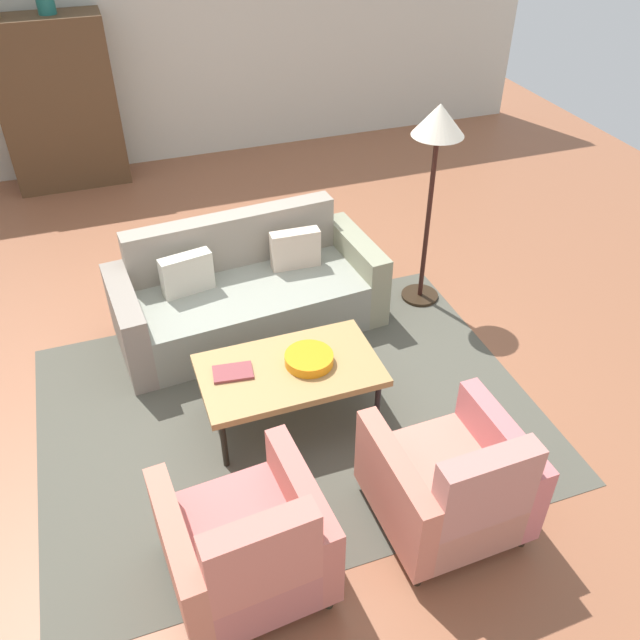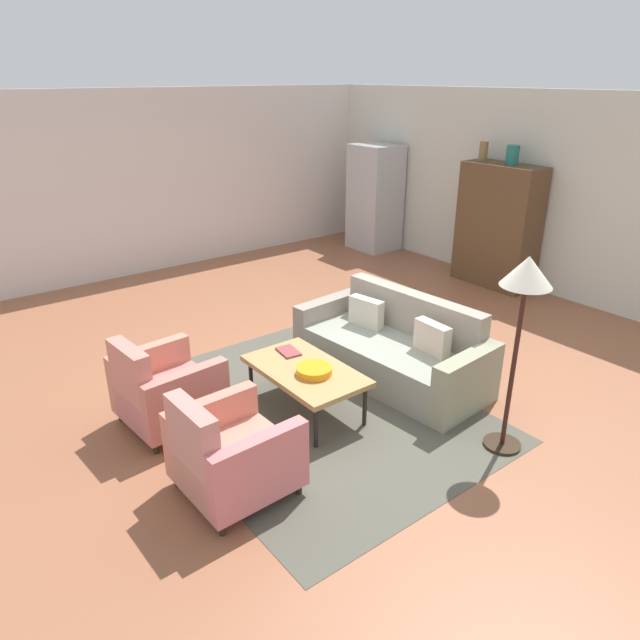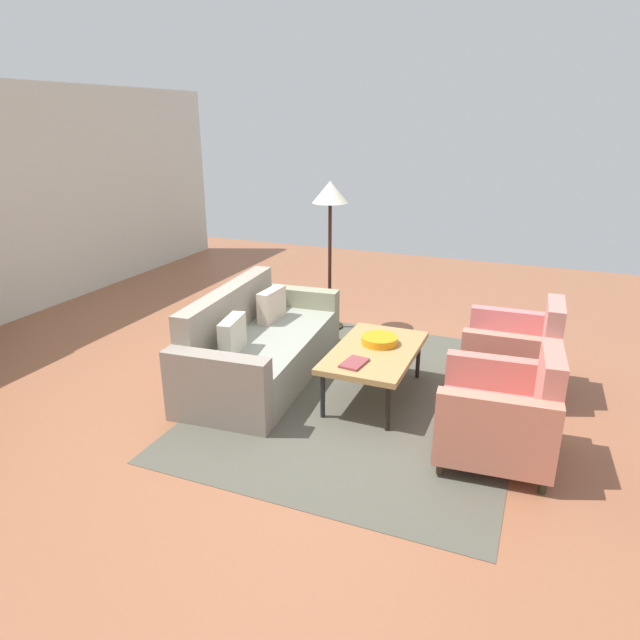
# 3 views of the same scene
# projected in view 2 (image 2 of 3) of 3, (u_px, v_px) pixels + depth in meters

# --- Properties ---
(ground_plane) EXTENTS (11.58, 11.58, 0.00)m
(ground_plane) POSITION_uv_depth(u_px,v_px,m) (342.00, 381.00, 6.09)
(ground_plane) COLOR #985C3F
(wall_back) EXTENTS (9.65, 0.12, 2.80)m
(wall_back) POSITION_uv_depth(u_px,v_px,m) (578.00, 200.00, 7.86)
(wall_back) COLOR silver
(wall_back) RESTS_ON ground
(wall_left) EXTENTS (0.12, 8.28, 2.80)m
(wall_left) POSITION_uv_depth(u_px,v_px,m) (147.00, 183.00, 9.05)
(wall_left) COLOR silver
(wall_left) RESTS_ON ground
(area_rug) EXTENTS (3.40, 2.60, 0.01)m
(area_rug) POSITION_uv_depth(u_px,v_px,m) (310.00, 408.00, 5.59)
(area_rug) COLOR #535246
(area_rug) RESTS_ON ground
(couch) EXTENTS (2.16, 1.06, 0.86)m
(couch) POSITION_uv_depth(u_px,v_px,m) (395.00, 350.00, 6.12)
(couch) COLOR gray
(couch) RESTS_ON ground
(coffee_table) EXTENTS (1.20, 0.70, 0.46)m
(coffee_table) POSITION_uv_depth(u_px,v_px,m) (305.00, 372.00, 5.40)
(coffee_table) COLOR #222327
(coffee_table) RESTS_ON ground
(armchair_left) EXTENTS (0.86, 0.86, 0.88)m
(armchair_left) POSITION_uv_depth(u_px,v_px,m) (162.00, 392.00, 5.21)
(armchair_left) COLOR #3A2D1D
(armchair_left) RESTS_ON ground
(armchair_right) EXTENTS (0.82, 0.82, 0.88)m
(armchair_right) POSITION_uv_depth(u_px,v_px,m) (228.00, 456.00, 4.34)
(armchair_right) COLOR #2A2B18
(armchair_right) RESTS_ON ground
(fruit_bowl) EXTENTS (0.33, 0.33, 0.07)m
(fruit_bowl) POSITION_uv_depth(u_px,v_px,m) (314.00, 370.00, 5.27)
(fruit_bowl) COLOR orange
(fruit_bowl) RESTS_ON coffee_table
(book_stack) EXTENTS (0.28, 0.20, 0.02)m
(book_stack) POSITION_uv_depth(u_px,v_px,m) (288.00, 351.00, 5.69)
(book_stack) COLOR brown
(book_stack) RESTS_ON coffee_table
(cabinet) EXTENTS (1.20, 0.51, 1.80)m
(cabinet) POSITION_uv_depth(u_px,v_px,m) (498.00, 226.00, 8.58)
(cabinet) COLOR brown
(cabinet) RESTS_ON ground
(vase_tall) EXTENTS (0.13, 0.13, 0.28)m
(vase_tall) POSITION_uv_depth(u_px,v_px,m) (483.00, 151.00, 8.46)
(vase_tall) COLOR olive
(vase_tall) RESTS_ON cabinet
(vase_round) EXTENTS (0.18, 0.18, 0.27)m
(vase_round) POSITION_uv_depth(u_px,v_px,m) (513.00, 155.00, 8.10)
(vase_round) COLOR #1F6A61
(vase_round) RESTS_ON cabinet
(refrigerator) EXTENTS (0.80, 0.73, 1.85)m
(refrigerator) POSITION_uv_depth(u_px,v_px,m) (375.00, 198.00, 10.39)
(refrigerator) COLOR #B7BABF
(refrigerator) RESTS_ON ground
(floor_lamp) EXTENTS (0.40, 0.40, 1.72)m
(floor_lamp) POSITION_uv_depth(u_px,v_px,m) (525.00, 290.00, 4.47)
(floor_lamp) COLOR #2E2114
(floor_lamp) RESTS_ON ground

